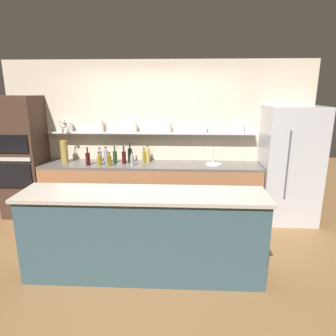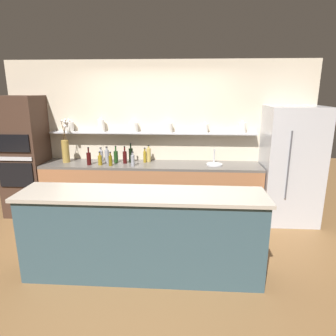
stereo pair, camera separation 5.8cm
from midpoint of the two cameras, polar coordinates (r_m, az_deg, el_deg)
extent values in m
plane|color=brown|center=(4.19, -4.08, -15.82)|extent=(12.00, 12.00, 0.00)
cube|color=beige|center=(5.26, -2.27, 5.74)|extent=(5.20, 0.10, 2.60)
cube|color=#B7B7BC|center=(5.11, -3.56, 6.68)|extent=(3.51, 0.18, 0.02)
cylinder|color=silver|center=(5.44, -18.84, 7.43)|extent=(0.15, 0.15, 0.17)
sphere|color=silver|center=(5.43, -18.94, 8.57)|extent=(0.05, 0.05, 0.05)
cylinder|color=silver|center=(5.26, -13.14, 7.83)|extent=(0.11, 0.11, 0.21)
sphere|color=silver|center=(5.24, -13.22, 9.17)|extent=(0.04, 0.04, 0.04)
cylinder|color=silver|center=(5.14, -7.08, 7.70)|extent=(0.15, 0.15, 0.16)
sphere|color=silver|center=(5.12, -7.12, 8.90)|extent=(0.05, 0.05, 0.05)
cylinder|color=silver|center=(5.07, -0.53, 7.68)|extent=(0.15, 0.15, 0.16)
sphere|color=silver|center=(5.06, -0.54, 8.87)|extent=(0.05, 0.05, 0.05)
cylinder|color=silver|center=(5.07, 6.53, 7.54)|extent=(0.11, 0.11, 0.15)
sphere|color=silver|center=(5.06, 6.56, 8.60)|extent=(0.04, 0.04, 0.04)
cylinder|color=silver|center=(5.15, 13.41, 7.46)|extent=(0.12, 0.12, 0.17)
sphere|color=silver|center=(5.13, 13.48, 8.64)|extent=(0.04, 0.04, 0.04)
cube|color=#99603D|center=(5.13, -3.66, -4.43)|extent=(3.61, 0.62, 0.88)
cube|color=#56514C|center=(5.00, -3.75, 0.55)|extent=(3.61, 0.62, 0.04)
cube|color=#334C56|center=(3.54, -5.14, -12.83)|extent=(2.70, 0.55, 0.98)
cube|color=#ADA393|center=(3.34, -5.35, -5.05)|extent=(2.76, 0.61, 0.04)
cube|color=#B7B7BC|center=(5.20, 21.81, 0.51)|extent=(0.87, 0.70, 1.88)
cylinder|color=#4C4C51|center=(4.79, 21.51, 0.53)|extent=(0.02, 0.02, 1.03)
cube|color=#3D281E|center=(5.64, -26.16, 1.88)|extent=(0.67, 0.62, 2.03)
cube|color=black|center=(5.42, -27.48, -1.30)|extent=(0.56, 0.02, 0.40)
cube|color=black|center=(5.32, -28.15, 4.09)|extent=(0.56, 0.02, 0.28)
cube|color=#B7B7BC|center=(5.36, -27.82, 1.48)|extent=(0.59, 0.02, 0.06)
cylinder|color=olive|center=(5.35, -19.45, 2.96)|extent=(0.12, 0.12, 0.38)
cylinder|color=#4C3319|center=(5.27, -19.82, 6.70)|extent=(0.07, 0.01, 0.33)
sphere|color=silver|center=(5.22, -20.10, 8.45)|extent=(0.04, 0.04, 0.04)
cylinder|color=#4C3319|center=(5.29, -19.67, 6.23)|extent=(0.03, 0.04, 0.24)
sphere|color=silver|center=(5.24, -19.55, 7.50)|extent=(0.05, 0.05, 0.05)
cylinder|color=#4C3319|center=(5.31, -19.69, 6.57)|extent=(0.07, 0.01, 0.29)
sphere|color=silver|center=(5.33, -19.66, 8.23)|extent=(0.05, 0.05, 0.05)
cylinder|color=#4C3319|center=(5.31, -19.61, 6.78)|extent=(0.07, 0.02, 0.33)
sphere|color=silver|center=(5.33, -19.54, 8.62)|extent=(0.04, 0.04, 0.04)
cylinder|color=#B7B7BC|center=(4.98, 8.33, 0.73)|extent=(0.27, 0.27, 0.02)
cylinder|color=#B7B7BC|center=(5.05, 8.28, 2.33)|extent=(0.02, 0.02, 0.22)
cylinder|color=#B7B7BC|center=(4.97, 8.39, 3.42)|extent=(0.02, 0.12, 0.02)
cylinder|color=gray|center=(5.13, -12.05, 2.12)|extent=(0.07, 0.07, 0.22)
cylinder|color=gray|center=(5.10, -12.13, 3.58)|extent=(0.03, 0.03, 0.04)
cylinder|color=black|center=(5.09, -12.15, 3.91)|extent=(0.03, 0.03, 0.01)
cylinder|color=black|center=(5.10, -7.57, 2.35)|extent=(0.07, 0.07, 0.24)
cylinder|color=black|center=(5.07, -7.63, 4.11)|extent=(0.02, 0.02, 0.08)
cylinder|color=black|center=(5.06, -7.65, 4.63)|extent=(0.03, 0.03, 0.01)
cylinder|color=#380C0C|center=(5.05, -8.71, 1.97)|extent=(0.07, 0.07, 0.20)
cylinder|color=#380C0C|center=(5.02, -8.77, 3.53)|extent=(0.02, 0.02, 0.08)
cylinder|color=black|center=(5.01, -8.79, 4.05)|extent=(0.03, 0.03, 0.01)
cylinder|color=#193814|center=(5.12, -10.39, 2.05)|extent=(0.07, 0.07, 0.20)
cylinder|color=#193814|center=(5.10, -10.46, 3.56)|extent=(0.02, 0.02, 0.08)
cylinder|color=black|center=(5.09, -10.48, 4.08)|extent=(0.03, 0.03, 0.01)
cylinder|color=olive|center=(5.02, -13.32, 1.40)|extent=(0.07, 0.07, 0.16)
cylinder|color=olive|center=(4.99, -13.39, 2.56)|extent=(0.03, 0.03, 0.05)
cylinder|color=black|center=(4.99, -13.41, 2.92)|extent=(0.03, 0.03, 0.01)
cylinder|color=brown|center=(4.93, -11.39, 1.32)|extent=(0.06, 0.06, 0.16)
cylinder|color=brown|center=(4.91, -11.45, 2.53)|extent=(0.03, 0.03, 0.05)
cylinder|color=black|center=(4.90, -11.47, 2.90)|extent=(0.03, 0.03, 0.01)
cylinder|color=olive|center=(5.08, -4.93, 2.10)|extent=(0.05, 0.05, 0.19)
cylinder|color=olive|center=(5.06, -4.96, 3.42)|extent=(0.03, 0.03, 0.05)
cylinder|color=black|center=(5.05, -4.97, 3.78)|extent=(0.03, 0.03, 0.01)
cylinder|color=gray|center=(4.86, -7.21, 1.37)|extent=(0.06, 0.06, 0.18)
cylinder|color=gray|center=(4.83, -7.25, 2.66)|extent=(0.03, 0.03, 0.04)
cylinder|color=black|center=(4.83, -7.27, 3.00)|extent=(0.03, 0.03, 0.01)
cylinder|color=tan|center=(5.12, -4.20, 2.43)|extent=(0.07, 0.07, 0.23)
cylinder|color=tan|center=(5.09, -4.23, 3.94)|extent=(0.03, 0.03, 0.04)
cylinder|color=black|center=(5.08, -4.24, 4.27)|extent=(0.03, 0.03, 0.01)
cylinder|color=#380C0C|center=(5.06, -15.33, 1.64)|extent=(0.07, 0.07, 0.20)
cylinder|color=#380C0C|center=(5.03, -15.44, 3.21)|extent=(0.02, 0.02, 0.08)
cylinder|color=black|center=(5.02, -15.48, 3.73)|extent=(0.03, 0.03, 0.01)
cylinder|color=gray|center=(5.30, -13.15, 2.22)|extent=(0.08, 0.08, 0.18)
cylinder|color=gray|center=(5.28, -13.22, 3.40)|extent=(0.03, 0.03, 0.04)
cylinder|color=black|center=(5.27, -13.24, 3.72)|extent=(0.03, 0.03, 0.01)
camera|label=1|loc=(0.03, -90.41, -0.11)|focal=32.00mm
camera|label=2|loc=(0.03, 89.59, 0.11)|focal=32.00mm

